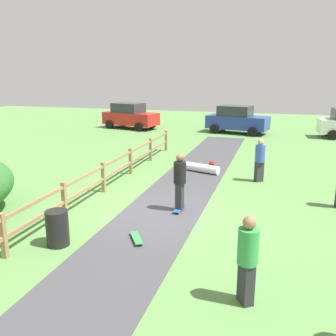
{
  "coord_description": "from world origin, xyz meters",
  "views": [
    {
      "loc": [
        3.28,
        -10.39,
        4.2
      ],
      "look_at": [
        -0.27,
        1.55,
        1.0
      ],
      "focal_mm": 40.12,
      "sensor_mm": 36.0,
      "label": 1
    }
  ],
  "objects_px": {
    "bystander_blue": "(260,158)",
    "parked_car_red": "(130,116)",
    "bystander_green": "(248,256)",
    "parked_car_blue": "(237,120)",
    "skateboard_loose": "(137,238)",
    "skater_fallen": "(202,168)",
    "trash_bin": "(57,228)",
    "skater_riding": "(180,179)"
  },
  "relations": [
    {
      "from": "skater_fallen",
      "to": "bystander_blue",
      "type": "xyz_separation_m",
      "value": [
        2.44,
        -0.75,
        0.73
      ]
    },
    {
      "from": "trash_bin",
      "to": "skater_fallen",
      "type": "bearing_deg",
      "value": 75.78
    },
    {
      "from": "skater_riding",
      "to": "parked_car_red",
      "type": "xyz_separation_m",
      "value": [
        -8.1,
        15.89,
        -0.06
      ]
    },
    {
      "from": "skater_fallen",
      "to": "bystander_green",
      "type": "height_order",
      "value": "bystander_green"
    },
    {
      "from": "skater_fallen",
      "to": "parked_car_blue",
      "type": "bearing_deg",
      "value": 88.89
    },
    {
      "from": "trash_bin",
      "to": "skater_riding",
      "type": "xyz_separation_m",
      "value": [
        2.3,
        3.14,
        0.57
      ]
    },
    {
      "from": "bystander_blue",
      "to": "parked_car_red",
      "type": "height_order",
      "value": "parked_car_red"
    },
    {
      "from": "skateboard_loose",
      "to": "bystander_blue",
      "type": "xyz_separation_m",
      "value": [
        2.66,
        6.41,
        0.84
      ]
    },
    {
      "from": "parked_car_red",
      "to": "skateboard_loose",
      "type": "bearing_deg",
      "value": -67.43
    },
    {
      "from": "skateboard_loose",
      "to": "bystander_blue",
      "type": "relative_size",
      "value": 0.46
    },
    {
      "from": "skateboard_loose",
      "to": "bystander_green",
      "type": "height_order",
      "value": "bystander_green"
    },
    {
      "from": "bystander_green",
      "to": "parked_car_blue",
      "type": "relative_size",
      "value": 0.39
    },
    {
      "from": "bystander_green",
      "to": "parked_car_red",
      "type": "bearing_deg",
      "value": 117.52
    },
    {
      "from": "parked_car_blue",
      "to": "parked_car_red",
      "type": "height_order",
      "value": "same"
    },
    {
      "from": "skater_riding",
      "to": "parked_car_red",
      "type": "distance_m",
      "value": 17.84
    },
    {
      "from": "trash_bin",
      "to": "bystander_green",
      "type": "xyz_separation_m",
      "value": [
        4.7,
        -1.12,
        0.5
      ]
    },
    {
      "from": "skateboard_loose",
      "to": "parked_car_blue",
      "type": "bearing_deg",
      "value": 88.64
    },
    {
      "from": "skater_riding",
      "to": "parked_car_red",
      "type": "relative_size",
      "value": 0.4
    },
    {
      "from": "trash_bin",
      "to": "bystander_blue",
      "type": "relative_size",
      "value": 0.53
    },
    {
      "from": "bystander_blue",
      "to": "parked_car_blue",
      "type": "height_order",
      "value": "parked_car_blue"
    },
    {
      "from": "trash_bin",
      "to": "bystander_blue",
      "type": "height_order",
      "value": "bystander_blue"
    },
    {
      "from": "skater_fallen",
      "to": "bystander_blue",
      "type": "relative_size",
      "value": 1.01
    },
    {
      "from": "skateboard_loose",
      "to": "parked_car_blue",
      "type": "height_order",
      "value": "parked_car_blue"
    },
    {
      "from": "skater_riding",
      "to": "parked_car_blue",
      "type": "distance_m",
      "value": 15.89
    },
    {
      "from": "skateboard_loose",
      "to": "bystander_green",
      "type": "bearing_deg",
      "value": -32.97
    },
    {
      "from": "trash_bin",
      "to": "skateboard_loose",
      "type": "height_order",
      "value": "trash_bin"
    },
    {
      "from": "parked_car_blue",
      "to": "bystander_green",
      "type": "bearing_deg",
      "value": -83.0
    },
    {
      "from": "trash_bin",
      "to": "skater_fallen",
      "type": "relative_size",
      "value": 0.52
    },
    {
      "from": "skateboard_loose",
      "to": "parked_car_red",
      "type": "relative_size",
      "value": 0.17
    },
    {
      "from": "skater_fallen",
      "to": "parked_car_red",
      "type": "height_order",
      "value": "parked_car_red"
    },
    {
      "from": "skater_riding",
      "to": "skateboard_loose",
      "type": "xyz_separation_m",
      "value": [
        -0.51,
        -2.38,
        -0.93
      ]
    },
    {
      "from": "skater_riding",
      "to": "parked_car_blue",
      "type": "height_order",
      "value": "parked_car_blue"
    },
    {
      "from": "skateboard_loose",
      "to": "parked_car_blue",
      "type": "distance_m",
      "value": 18.29
    },
    {
      "from": "skater_fallen",
      "to": "parked_car_red",
      "type": "distance_m",
      "value": 13.6
    },
    {
      "from": "skater_riding",
      "to": "parked_car_red",
      "type": "bearing_deg",
      "value": 117.01
    },
    {
      "from": "skater_fallen",
      "to": "skater_riding",
      "type": "bearing_deg",
      "value": -86.56
    },
    {
      "from": "trash_bin",
      "to": "parked_car_blue",
      "type": "distance_m",
      "value": 19.17
    },
    {
      "from": "skater_riding",
      "to": "parked_car_blue",
      "type": "relative_size",
      "value": 0.4
    },
    {
      "from": "bystander_blue",
      "to": "skater_riding",
      "type": "bearing_deg",
      "value": -118.12
    },
    {
      "from": "trash_bin",
      "to": "parked_car_red",
      "type": "distance_m",
      "value": 19.9
    },
    {
      "from": "skater_fallen",
      "to": "bystander_green",
      "type": "bearing_deg",
      "value": -73.46
    },
    {
      "from": "bystander_blue",
      "to": "parked_car_blue",
      "type": "relative_size",
      "value": 0.38
    }
  ]
}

